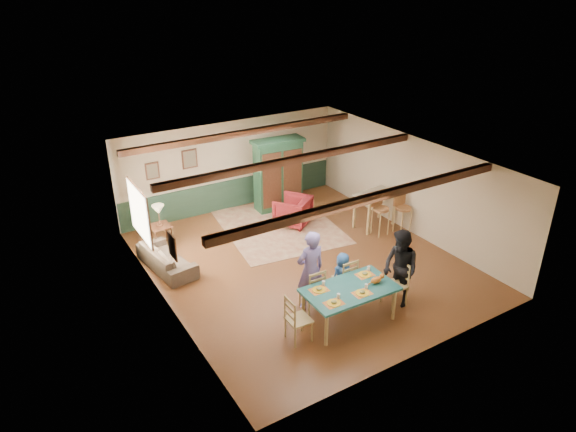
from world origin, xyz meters
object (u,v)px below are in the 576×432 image
armoire (278,174)px  dining_chair_far_right (344,278)px  person_woman (400,268)px  bar_stool_left (381,214)px  dining_table (349,305)px  table_lamp (159,215)px  dining_chair_far_left (312,288)px  end_table (161,236)px  person_child (342,275)px  dining_chair_end_left (299,319)px  bar_stool_right (403,213)px  sofa (167,258)px  cat (376,279)px  dining_chair_end_right (395,284)px  person_man (310,270)px  armchair (293,211)px  counter_table (375,210)px

armoire → dining_chair_far_right: bearing=-99.8°
person_woman → bar_stool_left: bearing=147.6°
person_woman → dining_table: bearing=-90.0°
table_lamp → dining_chair_far_right: bearing=-58.5°
dining_chair_far_left → end_table: bearing=-65.6°
person_woman → person_child: person_woman is taller
dining_chair_end_left → armoire: (2.85, 5.64, 0.59)m
person_child → bar_stool_left: 3.27m
dining_chair_far_right → bar_stool_right: bar_stool_right is taller
sofa → dining_table: bearing=-155.8°
sofa → bar_stool_right: (6.23, -1.57, 0.32)m
cat → sofa: cat is taller
dining_chair_end_right → table_lamp: size_ratio=1.75×
dining_table → cat: 0.77m
dining_chair_far_right → person_woman: person_woman is taller
person_child → table_lamp: table_lamp is taller
dining_chair_end_left → person_woman: 2.56m
bar_stool_left → bar_stool_right: (0.58, -0.25, -0.01)m
person_man → sofa: (-2.11, 3.15, -0.63)m
person_woman → table_lamp: person_woman is taller
person_woman → dining_chair_end_right: bearing=-90.0°
sofa → table_lamp: 1.32m
person_child → armchair: size_ratio=1.14×
dining_chair_end_right → bar_stool_right: bearing=135.9°
cat → bar_stool_right: bar_stool_right is taller
armoire → end_table: (-3.89, -0.54, -0.78)m
dining_chair_end_right → armoire: bearing=177.1°
counter_table → dining_chair_far_left: bearing=-147.4°
dining_chair_end_left → end_table: (-1.04, 5.11, -0.19)m
dining_chair_end_left → armchair: size_ratio=1.08×
dining_chair_end_right → table_lamp: 6.23m
dining_chair_end_right → cat: bearing=-80.5°
person_man → table_lamp: (-1.85, 4.28, 0.00)m
armoire → sofa: 4.55m
dining_chair_end_left → dining_chair_far_right: bearing=-65.1°
dining_chair_far_right → table_lamp: bearing=-57.0°
armchair → end_table: size_ratio=1.49×
end_table → counter_table: (5.58, -1.98, 0.19)m
person_man → cat: 1.38m
person_woman → bar_stool_left: (1.82, 2.72, -0.26)m
dining_chair_end_right → armchair: dining_chair_end_right is taller
person_child → bar_stool_right: size_ratio=0.88×
dining_chair_end_right → cat: size_ratio=2.64×
dining_chair_end_right → bar_stool_left: 3.33m
person_man → cat: (0.98, -0.97, -0.02)m
dining_chair_end_left → armoire: size_ratio=0.46×
person_man → person_woman: size_ratio=1.05×
dining_table → dining_chair_far_right: (0.44, 0.75, 0.11)m
dining_table → cat: cat is taller
dining_chair_end_left → bar_stool_left: bar_stool_left is taller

